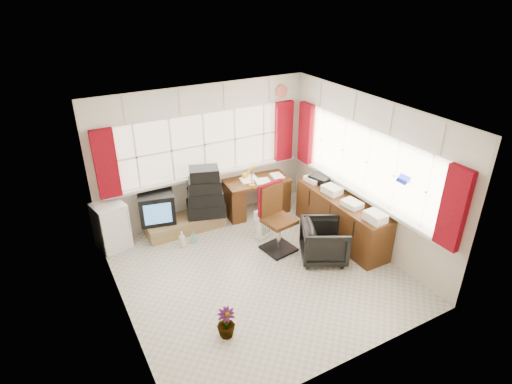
% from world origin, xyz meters
% --- Properties ---
extents(ground, '(4.00, 4.00, 0.00)m').
position_xyz_m(ground, '(0.00, 0.00, 0.00)').
color(ground, beige).
rests_on(ground, ground).
extents(room_walls, '(4.00, 4.00, 4.00)m').
position_xyz_m(room_walls, '(0.00, 0.00, 1.50)').
color(room_walls, beige).
rests_on(room_walls, ground).
extents(window_back, '(3.70, 0.12, 3.60)m').
position_xyz_m(window_back, '(0.00, 1.94, 0.95)').
color(window_back, beige).
rests_on(window_back, room_walls).
extents(window_right, '(0.12, 3.70, 3.60)m').
position_xyz_m(window_right, '(1.94, 0.00, 0.95)').
color(window_right, beige).
rests_on(window_right, room_walls).
extents(curtains, '(3.83, 3.83, 1.15)m').
position_xyz_m(curtains, '(0.92, 0.93, 1.46)').
color(curtains, maroon).
rests_on(curtains, room_walls).
extents(overhead_cabinets, '(3.98, 3.98, 0.48)m').
position_xyz_m(overhead_cabinets, '(0.98, 0.98, 2.25)').
color(overhead_cabinets, silver).
rests_on(overhead_cabinets, room_walls).
extents(desk, '(1.24, 0.68, 0.73)m').
position_xyz_m(desk, '(0.88, 1.66, 0.39)').
color(desk, '#4B2E11').
rests_on(desk, ground).
extents(desk_lamp, '(0.16, 0.14, 0.41)m').
position_xyz_m(desk_lamp, '(0.68, 1.49, 0.98)').
color(desk_lamp, '#DF9D09').
rests_on(desk_lamp, desk).
extents(task_chair, '(0.55, 0.58, 1.15)m').
position_xyz_m(task_chair, '(0.57, 0.50, 0.61)').
color(task_chair, black).
rests_on(task_chair, ground).
extents(office_chair, '(0.96, 0.95, 0.65)m').
position_xyz_m(office_chair, '(1.09, -0.19, 0.33)').
color(office_chair, black).
rests_on(office_chair, ground).
extents(radiator, '(0.42, 0.29, 0.58)m').
position_xyz_m(radiator, '(0.61, 0.84, 0.24)').
color(radiator, white).
rests_on(radiator, ground).
extents(credenza, '(0.50, 2.00, 0.85)m').
position_xyz_m(credenza, '(1.73, 0.20, 0.39)').
color(credenza, '#4B2E11').
rests_on(credenza, ground).
extents(file_tray, '(0.38, 0.44, 0.12)m').
position_xyz_m(file_tray, '(1.79, 0.92, 0.81)').
color(file_tray, black).
rests_on(file_tray, credenza).
extents(tv_bench, '(1.40, 0.50, 0.25)m').
position_xyz_m(tv_bench, '(-0.55, 1.72, 0.12)').
color(tv_bench, '#A18750').
rests_on(tv_bench, ground).
extents(crt_tv, '(0.70, 0.66, 0.54)m').
position_xyz_m(crt_tv, '(-0.99, 1.88, 0.52)').
color(crt_tv, black).
rests_on(crt_tv, tv_bench).
extents(hifi_stack, '(0.77, 0.61, 0.92)m').
position_xyz_m(hifi_stack, '(-0.17, 1.65, 0.67)').
color(hifi_stack, black).
rests_on(hifi_stack, tv_bench).
extents(mini_fridge, '(0.56, 0.56, 0.80)m').
position_xyz_m(mini_fridge, '(-1.80, 1.80, 0.40)').
color(mini_fridge, white).
rests_on(mini_fridge, ground).
extents(spray_bottle_a, '(0.12, 0.12, 0.29)m').
position_xyz_m(spray_bottle_a, '(-0.79, 1.23, 0.15)').
color(spray_bottle_a, silver).
rests_on(spray_bottle_a, ground).
extents(spray_bottle_b, '(0.12, 0.13, 0.21)m').
position_xyz_m(spray_bottle_b, '(-0.57, 1.26, 0.10)').
color(spray_bottle_b, '#82C2BA').
rests_on(spray_bottle_b, ground).
extents(flower_vase, '(0.28, 0.28, 0.42)m').
position_xyz_m(flower_vase, '(-0.99, -0.94, 0.21)').
color(flower_vase, black).
rests_on(flower_vase, ground).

